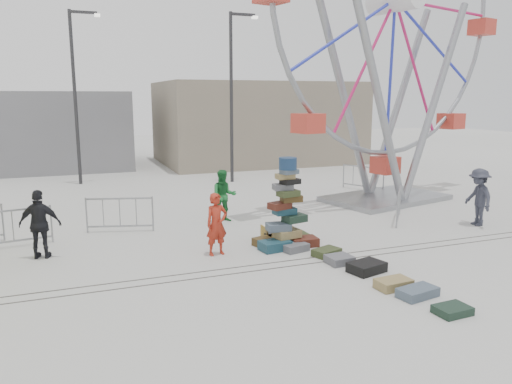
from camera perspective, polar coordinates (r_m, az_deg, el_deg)
name	(u,v)px	position (r m, az deg, el deg)	size (l,w,h in m)	color
ground	(285,277)	(11.81, 3.34, -9.62)	(90.00, 90.00, 0.00)	#9E9E99
track_line_near	(275,268)	(12.32, 2.18, -8.70)	(40.00, 0.04, 0.01)	#47443F
track_line_far	(269,263)	(12.67, 1.46, -8.14)	(40.00, 0.04, 0.01)	#47443F
building_right	(257,122)	(32.26, 0.08, 7.97)	(12.00, 8.00, 5.00)	gray
building_left	(38,130)	(32.15, -23.64, 6.52)	(10.00, 8.00, 4.40)	gray
lamp_post_right	(233,89)	(24.31, -2.63, 11.69)	(1.41, 0.25, 8.00)	#2D2D30
lamp_post_left	(77,89)	(25.08, -19.82, 11.05)	(1.41, 0.25, 8.00)	#2D2D30
suitcase_tower	(286,222)	(13.91, 3.44, -3.42)	(1.76, 1.56, 2.50)	#1C4454
ferris_wheel	(394,27)	(20.57, 15.48, 17.74)	(11.49, 3.95, 13.66)	gray
steamer_trunk	(277,232)	(14.77, 2.37, -4.58)	(0.84, 0.48, 0.39)	silver
row_case_0	(327,252)	(13.35, 8.07, -6.83)	(0.72, 0.48, 0.19)	#374321
row_case_1	(339,260)	(12.80, 9.51, -7.63)	(0.62, 0.55, 0.20)	slate
row_case_2	(367,267)	(12.32, 12.53, -8.38)	(0.85, 0.60, 0.24)	black
row_case_3	(393,284)	(11.47, 15.43, -10.07)	(0.77, 0.48, 0.21)	#9A834E
row_case_4	(418,292)	(11.16, 17.99, -10.85)	(0.86, 0.48, 0.20)	#4E5E70
row_case_5	(452,310)	(10.57, 21.53, -12.44)	(0.67, 0.49, 0.16)	#1C3225
barricade_dummy_b	(13,228)	(15.36, -26.03, -3.73)	(2.00, 0.10, 1.10)	gray
barricade_dummy_c	(120,214)	(15.95, -15.30, -2.50)	(2.00, 0.10, 1.10)	gray
barricade_wheel_front	(399,205)	(17.40, 16.00, -1.43)	(2.00, 0.10, 1.10)	gray
barricade_wheel_back	(363,178)	(22.81, 12.12, 1.60)	(2.00, 0.10, 1.10)	gray
pedestrian_red	(217,224)	(13.16, -4.52, -3.69)	(0.61, 0.40, 1.66)	#9F2616
pedestrian_green	(224,196)	(16.66, -3.71, -0.43)	(0.85, 0.66, 1.74)	#1A6B2E
pedestrian_black	(40,224)	(13.97, -23.45, -3.41)	(1.05, 0.44, 1.80)	black
pedestrian_grey	(478,197)	(17.63, 24.07, -0.54)	(1.20, 0.69, 1.86)	#292C37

